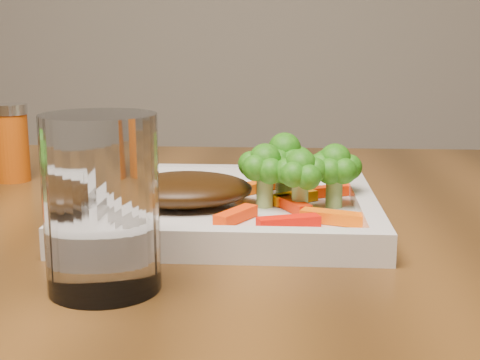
# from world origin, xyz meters

# --- Properties ---
(plate) EXTENTS (0.27, 0.27, 0.01)m
(plate) POSITION_xyz_m (0.44, 0.21, 0.76)
(plate) COLOR silver
(plate) RESTS_ON dining_table
(steak) EXTENTS (0.14, 0.12, 0.03)m
(steak) POSITION_xyz_m (0.40, 0.21, 0.78)
(steak) COLOR #311C07
(steak) RESTS_ON plate
(broccoli_0) EXTENTS (0.06, 0.06, 0.07)m
(broccoli_0) POSITION_xyz_m (0.50, 0.25, 0.80)
(broccoli_0) COLOR #1F6110
(broccoli_0) RESTS_ON plate
(broccoli_1) EXTENTS (0.07, 0.07, 0.06)m
(broccoli_1) POSITION_xyz_m (0.54, 0.21, 0.79)
(broccoli_1) COLOR #187814
(broccoli_1) RESTS_ON plate
(broccoli_2) EXTENTS (0.07, 0.07, 0.06)m
(broccoli_2) POSITION_xyz_m (0.51, 0.19, 0.79)
(broccoli_2) COLOR #2F6611
(broccoli_2) RESTS_ON plate
(broccoli_3) EXTENTS (0.07, 0.07, 0.06)m
(broccoli_3) POSITION_xyz_m (0.48, 0.21, 0.79)
(broccoli_3) COLOR #285B0F
(broccoli_3) RESTS_ON plate
(carrot_0) EXTENTS (0.05, 0.03, 0.01)m
(carrot_0) POSITION_xyz_m (0.50, 0.14, 0.77)
(carrot_0) COLOR #EF1003
(carrot_0) RESTS_ON plate
(carrot_1) EXTENTS (0.06, 0.04, 0.01)m
(carrot_1) POSITION_xyz_m (0.54, 0.15, 0.77)
(carrot_1) COLOR #FF6004
(carrot_1) RESTS_ON plate
(carrot_2) EXTENTS (0.04, 0.05, 0.01)m
(carrot_2) POSITION_xyz_m (0.45, 0.15, 0.77)
(carrot_2) COLOR #FD3704
(carrot_2) RESTS_ON plate
(carrot_3) EXTENTS (0.05, 0.03, 0.01)m
(carrot_3) POSITION_xyz_m (0.55, 0.26, 0.77)
(carrot_3) COLOR #FC3204
(carrot_3) RESTS_ON plate
(carrot_4) EXTENTS (0.05, 0.05, 0.01)m
(carrot_4) POSITION_xyz_m (0.47, 0.27, 0.77)
(carrot_4) COLOR #E65303
(carrot_4) RESTS_ON plate
(carrot_5) EXTENTS (0.03, 0.05, 0.01)m
(carrot_5) POSITION_xyz_m (0.50, 0.19, 0.77)
(carrot_5) COLOR red
(carrot_5) RESTS_ON plate
(carrot_6) EXTENTS (0.05, 0.04, 0.01)m
(carrot_6) POSITION_xyz_m (0.51, 0.22, 0.77)
(carrot_6) COLOR orange
(carrot_6) RESTS_ON plate
(spice_shaker) EXTENTS (0.05, 0.05, 0.09)m
(spice_shaker) POSITION_xyz_m (0.17, 0.36, 0.80)
(spice_shaker) COLOR #AB4509
(spice_shaker) RESTS_ON dining_table
(drinking_glass) EXTENTS (0.08, 0.08, 0.12)m
(drinking_glass) POSITION_xyz_m (0.37, 0.02, 0.81)
(drinking_glass) COLOR silver
(drinking_glass) RESTS_ON dining_table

